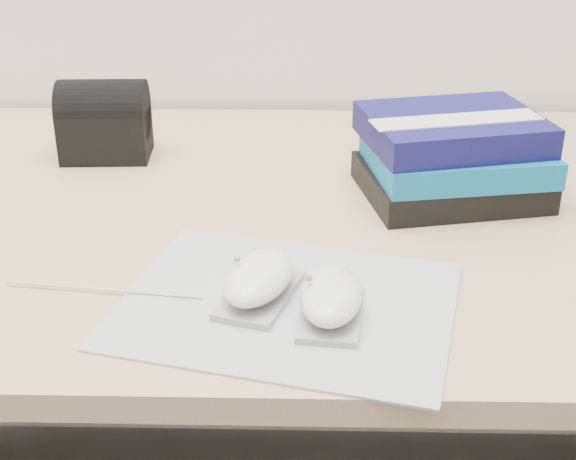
{
  "coord_description": "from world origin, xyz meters",
  "views": [
    {
      "loc": [
        -0.08,
        0.63,
        1.16
      ],
      "look_at": [
        -0.1,
        1.42,
        0.77
      ],
      "focal_mm": 50.0,
      "sensor_mm": 36.0,
      "label": 1
    }
  ],
  "objects_px": {
    "pouch": "(105,120)",
    "book_stack": "(453,156)",
    "mouse_rear": "(259,280)",
    "mouse_front": "(331,299)",
    "desk": "(356,330)"
  },
  "relations": [
    {
      "from": "desk",
      "to": "pouch",
      "type": "relative_size",
      "value": 12.21
    },
    {
      "from": "mouse_front",
      "to": "pouch",
      "type": "height_order",
      "value": "pouch"
    },
    {
      "from": "pouch",
      "to": "book_stack",
      "type": "bearing_deg",
      "value": -14.92
    },
    {
      "from": "book_stack",
      "to": "pouch",
      "type": "xyz_separation_m",
      "value": [
        -0.49,
        0.13,
        0.0
      ]
    },
    {
      "from": "desk",
      "to": "mouse_front",
      "type": "bearing_deg",
      "value": -98.77
    },
    {
      "from": "pouch",
      "to": "desk",
      "type": "bearing_deg",
      "value": -15.78
    },
    {
      "from": "desk",
      "to": "book_stack",
      "type": "bearing_deg",
      "value": -12.05
    },
    {
      "from": "mouse_front",
      "to": "book_stack",
      "type": "xyz_separation_m",
      "value": [
        0.17,
        0.31,
        0.03
      ]
    },
    {
      "from": "desk",
      "to": "mouse_front",
      "type": "relative_size",
      "value": 13.85
    },
    {
      "from": "desk",
      "to": "pouch",
      "type": "distance_m",
      "value": 0.49
    },
    {
      "from": "desk",
      "to": "book_stack",
      "type": "distance_m",
      "value": 0.31
    },
    {
      "from": "mouse_front",
      "to": "book_stack",
      "type": "bearing_deg",
      "value": 61.8
    },
    {
      "from": "mouse_rear",
      "to": "mouse_front",
      "type": "relative_size",
      "value": 1.12
    },
    {
      "from": "mouse_front",
      "to": "book_stack",
      "type": "height_order",
      "value": "book_stack"
    },
    {
      "from": "mouse_rear",
      "to": "mouse_front",
      "type": "height_order",
      "value": "mouse_rear"
    }
  ]
}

